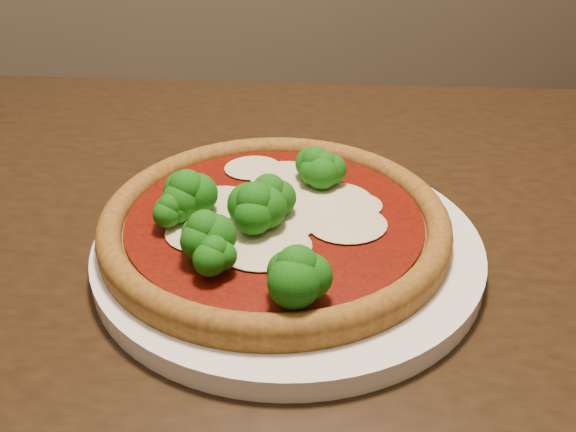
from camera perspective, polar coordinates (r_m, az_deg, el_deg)
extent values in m
cube|color=black|center=(0.60, 1.35, -1.72)|extent=(1.37, 0.98, 0.04)
cylinder|color=white|center=(0.54, 0.00, -2.81)|extent=(0.32, 0.32, 0.02)
cylinder|color=brown|center=(0.54, -1.18, -0.88)|extent=(0.29, 0.29, 0.01)
torus|color=brown|center=(0.53, -1.18, -0.25)|extent=(0.29, 0.29, 0.02)
cylinder|color=#5E0C04|center=(0.53, -1.18, -0.20)|extent=(0.25, 0.25, 0.00)
ellipsoid|color=beige|center=(0.55, 5.92, 0.98)|extent=(0.05, 0.04, 0.00)
ellipsoid|color=beige|center=(0.61, -3.13, 4.32)|extent=(0.05, 0.05, 0.00)
ellipsoid|color=beige|center=(0.49, -2.11, -2.68)|extent=(0.07, 0.07, 0.01)
ellipsoid|color=beige|center=(0.55, -6.18, 1.03)|extent=(0.07, 0.06, 0.01)
ellipsoid|color=beige|center=(0.51, -7.17, -1.34)|extent=(0.07, 0.06, 0.01)
ellipsoid|color=beige|center=(0.55, 3.91, 1.39)|extent=(0.07, 0.07, 0.01)
ellipsoid|color=beige|center=(0.52, 5.31, -0.70)|extent=(0.07, 0.06, 0.01)
ellipsoid|color=beige|center=(0.54, -2.31, 0.33)|extent=(0.11, 0.10, 0.01)
ellipsoid|color=beige|center=(0.59, -0.19, 3.56)|extent=(0.07, 0.06, 0.01)
ellipsoid|color=#1A7512|center=(0.46, -6.58, -3.18)|extent=(0.04, 0.04, 0.03)
ellipsoid|color=#1A7512|center=(0.52, -10.36, 0.74)|extent=(0.03, 0.03, 0.03)
ellipsoid|color=#1A7512|center=(0.57, 2.43, 4.76)|extent=(0.04, 0.04, 0.04)
ellipsoid|color=#1A7512|center=(0.48, -7.42, -1.30)|extent=(0.05, 0.05, 0.04)
ellipsoid|color=#1A7512|center=(0.43, 0.84, -4.80)|extent=(0.05, 0.05, 0.04)
ellipsoid|color=#1A7512|center=(0.52, -1.72, 2.03)|extent=(0.05, 0.05, 0.04)
ellipsoid|color=#1A7512|center=(0.57, 3.25, 4.44)|extent=(0.04, 0.04, 0.03)
ellipsoid|color=#1A7512|center=(0.52, -8.97, 2.26)|extent=(0.05, 0.05, 0.04)
ellipsoid|color=#1A7512|center=(0.50, -2.95, 1.08)|extent=(0.05, 0.05, 0.04)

